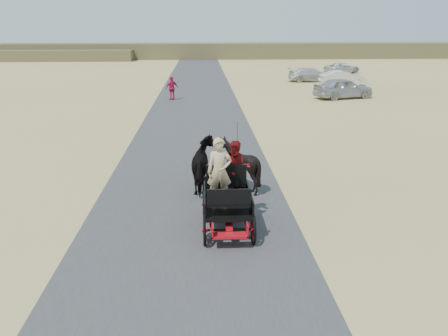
{
  "coord_description": "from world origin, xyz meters",
  "views": [
    {
      "loc": [
        0.37,
        -11.25,
        5.31
      ],
      "look_at": [
        1.01,
        1.18,
        1.2
      ],
      "focal_mm": 35.0,
      "sensor_mm": 36.0,
      "label": 1
    }
  ],
  "objects_px": {
    "car_a": "(343,88)",
    "car_d": "(342,68)",
    "carriage": "(227,216)",
    "horse_left": "(205,165)",
    "horse_right": "(238,165)",
    "car_c": "(311,75)",
    "car_b": "(342,78)",
    "pedestrian": "(172,88)"
  },
  "relations": [
    {
      "from": "pedestrian",
      "to": "car_d",
      "type": "height_order",
      "value": "pedestrian"
    },
    {
      "from": "horse_left",
      "to": "car_c",
      "type": "xyz_separation_m",
      "value": [
        10.61,
        28.68,
        -0.2
      ]
    },
    {
      "from": "carriage",
      "to": "car_a",
      "type": "relative_size",
      "value": 0.54
    },
    {
      "from": "carriage",
      "to": "pedestrian",
      "type": "relative_size",
      "value": 1.39
    },
    {
      "from": "car_b",
      "to": "car_a",
      "type": "bearing_deg",
      "value": 160.17
    },
    {
      "from": "car_b",
      "to": "horse_right",
      "type": "bearing_deg",
      "value": 152.72
    },
    {
      "from": "horse_right",
      "to": "car_b",
      "type": "height_order",
      "value": "horse_right"
    },
    {
      "from": "car_c",
      "to": "car_d",
      "type": "height_order",
      "value": "car_c"
    },
    {
      "from": "car_a",
      "to": "car_d",
      "type": "height_order",
      "value": "car_a"
    },
    {
      "from": "carriage",
      "to": "horse_left",
      "type": "bearing_deg",
      "value": 100.39
    },
    {
      "from": "car_c",
      "to": "car_d",
      "type": "xyz_separation_m",
      "value": [
        5.29,
        7.17,
        -0.06
      ]
    },
    {
      "from": "car_b",
      "to": "car_c",
      "type": "distance_m",
      "value": 3.71
    },
    {
      "from": "carriage",
      "to": "car_d",
      "type": "xyz_separation_m",
      "value": [
        15.35,
        38.84,
        0.23
      ]
    },
    {
      "from": "pedestrian",
      "to": "horse_left",
      "type": "bearing_deg",
      "value": 63.87
    },
    {
      "from": "car_d",
      "to": "car_b",
      "type": "bearing_deg",
      "value": 136.33
    },
    {
      "from": "horse_right",
      "to": "carriage",
      "type": "bearing_deg",
      "value": 79.61
    },
    {
      "from": "horse_right",
      "to": "car_a",
      "type": "xyz_separation_m",
      "value": [
        9.43,
        18.55,
        -0.09
      ]
    },
    {
      "from": "pedestrian",
      "to": "car_b",
      "type": "xyz_separation_m",
      "value": [
        14.9,
        7.17,
        -0.19
      ]
    },
    {
      "from": "carriage",
      "to": "car_a",
      "type": "distance_m",
      "value": 23.75
    },
    {
      "from": "car_a",
      "to": "car_d",
      "type": "distance_m",
      "value": 18.11
    },
    {
      "from": "horse_right",
      "to": "car_c",
      "type": "bearing_deg",
      "value": -108.34
    },
    {
      "from": "horse_right",
      "to": "car_b",
      "type": "distance_m",
      "value": 28.09
    },
    {
      "from": "horse_left",
      "to": "car_a",
      "type": "xyz_separation_m",
      "value": [
        10.53,
        18.55,
        -0.08
      ]
    },
    {
      "from": "horse_left",
      "to": "car_d",
      "type": "bearing_deg",
      "value": -113.92
    },
    {
      "from": "horse_left",
      "to": "horse_right",
      "type": "relative_size",
      "value": 1.18
    },
    {
      "from": "horse_left",
      "to": "pedestrian",
      "type": "distance_m",
      "value": 18.56
    },
    {
      "from": "horse_right",
      "to": "car_d",
      "type": "distance_m",
      "value": 38.78
    },
    {
      "from": "car_c",
      "to": "carriage",
      "type": "bearing_deg",
      "value": 163.5
    },
    {
      "from": "car_a",
      "to": "car_c",
      "type": "height_order",
      "value": "car_a"
    },
    {
      "from": "carriage",
      "to": "horse_left",
      "type": "height_order",
      "value": "horse_left"
    },
    {
      "from": "horse_right",
      "to": "car_a",
      "type": "bearing_deg",
      "value": -116.95
    },
    {
      "from": "car_a",
      "to": "car_c",
      "type": "relative_size",
      "value": 1.0
    },
    {
      "from": "car_c",
      "to": "horse_left",
      "type": "bearing_deg",
      "value": 160.81
    },
    {
      "from": "car_a",
      "to": "pedestrian",
      "type": "bearing_deg",
      "value": 74.49
    },
    {
      "from": "pedestrian",
      "to": "car_b",
      "type": "bearing_deg",
      "value": 172.66
    },
    {
      "from": "carriage",
      "to": "car_a",
      "type": "bearing_deg",
      "value": 65.15
    },
    {
      "from": "car_b",
      "to": "car_c",
      "type": "bearing_deg",
      "value": 30.79
    },
    {
      "from": "car_b",
      "to": "car_d",
      "type": "relative_size",
      "value": 0.96
    },
    {
      "from": "horse_right",
      "to": "car_c",
      "type": "distance_m",
      "value": 30.21
    },
    {
      "from": "horse_right",
      "to": "car_c",
      "type": "xyz_separation_m",
      "value": [
        9.51,
        28.68,
        -0.2
      ]
    },
    {
      "from": "horse_left",
      "to": "car_c",
      "type": "distance_m",
      "value": 30.58
    },
    {
      "from": "car_c",
      "to": "horse_right",
      "type": "bearing_deg",
      "value": 162.77
    }
  ]
}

